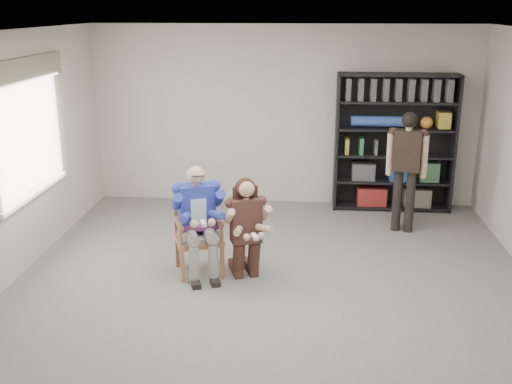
# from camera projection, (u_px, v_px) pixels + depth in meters

# --- Properties ---
(room_shell) EXTENTS (6.00, 7.00, 2.80)m
(room_shell) POSITION_uv_depth(u_px,v_px,m) (271.00, 177.00, 6.03)
(room_shell) COLOR beige
(room_shell) RESTS_ON ground
(floor) EXTENTS (6.00, 7.00, 0.01)m
(floor) POSITION_uv_depth(u_px,v_px,m) (270.00, 302.00, 6.45)
(floor) COLOR #5F5D58
(floor) RESTS_ON ground
(window_left) EXTENTS (0.16, 2.00, 1.75)m
(window_left) POSITION_uv_depth(u_px,v_px,m) (30.00, 130.00, 7.15)
(window_left) COLOR silver
(window_left) RESTS_ON room_shell
(armchair) EXTENTS (0.74, 0.73, 1.01)m
(armchair) POSITION_uv_depth(u_px,v_px,m) (199.00, 232.00, 7.03)
(armchair) COLOR brown
(armchair) RESTS_ON floor
(seated_man) EXTENTS (0.80, 0.93, 1.31)m
(seated_man) POSITION_uv_depth(u_px,v_px,m) (198.00, 220.00, 6.99)
(seated_man) COLOR #2A3296
(seated_man) RESTS_ON floor
(kneeling_woman) EXTENTS (0.75, 0.93, 1.20)m
(kneeling_woman) POSITION_uv_depth(u_px,v_px,m) (247.00, 230.00, 6.84)
(kneeling_woman) COLOR #38221E
(kneeling_woman) RESTS_ON floor
(bookshelf) EXTENTS (1.80, 0.38, 2.10)m
(bookshelf) POSITION_uv_depth(u_px,v_px,m) (394.00, 143.00, 9.13)
(bookshelf) COLOR black
(bookshelf) RESTS_ON floor
(standing_man) EXTENTS (0.58, 0.40, 1.70)m
(standing_man) POSITION_uv_depth(u_px,v_px,m) (406.00, 173.00, 8.25)
(standing_man) COLOR black
(standing_man) RESTS_ON floor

